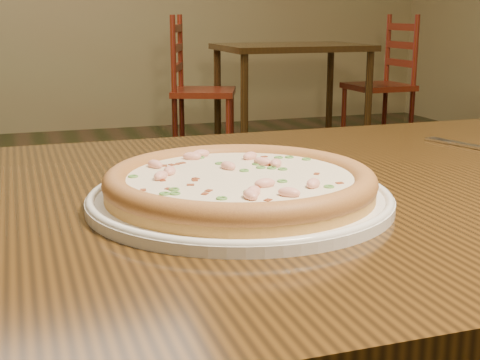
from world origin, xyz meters
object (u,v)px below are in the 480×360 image
object	(u,v)px
plate	(240,198)
chair_c	(196,91)
hero_table	(314,258)
bg_table_right	(292,58)
chair_d	(385,85)
pizza	(240,182)

from	to	relation	value
plate	chair_c	size ratio (longest dim) A/B	0.37
hero_table	plate	distance (m)	0.17
hero_table	bg_table_right	size ratio (longest dim) A/B	1.20
chair_c	plate	bearing A→B (deg)	-104.10
bg_table_right	chair_d	world-z (taller)	chair_d
hero_table	plate	bearing A→B (deg)	-157.38
chair_c	chair_d	bearing A→B (deg)	-3.74
pizza	chair_d	size ratio (longest dim) A/B	0.33
plate	bg_table_right	bearing A→B (deg)	66.21
hero_table	plate	size ratio (longest dim) A/B	3.40
plate	pizza	size ratio (longest dim) A/B	1.12
bg_table_right	chair_c	distance (m)	0.70
chair_c	chair_d	world-z (taller)	same
chair_d	pizza	bearing A→B (deg)	-122.89
plate	pizza	bearing A→B (deg)	123.14
hero_table	chair_c	xyz separation A→B (m)	(0.82, 3.71, -0.21)
plate	pizza	xyz separation A→B (m)	(-0.00, 0.00, 0.02)
bg_table_right	pizza	bearing A→B (deg)	-113.79
plate	chair_d	size ratio (longest dim) A/B	0.37
hero_table	chair_d	xyz separation A→B (m)	(2.25, 3.61, -0.21)
pizza	bg_table_right	world-z (taller)	pizza
pizza	chair_c	xyz separation A→B (m)	(0.94, 3.76, -0.34)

